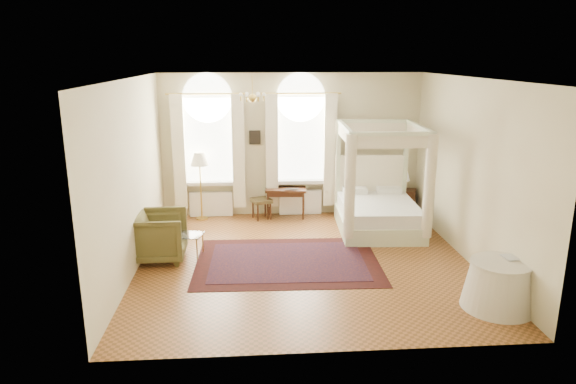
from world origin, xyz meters
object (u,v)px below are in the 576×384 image
(stool, at_px, (262,202))
(coffee_table, at_px, (186,236))
(canopy_bed, at_px, (378,207))
(nightstand, at_px, (406,202))
(floor_lamp, at_px, (200,162))
(side_table, at_px, (499,285))
(writing_desk, at_px, (286,193))
(armchair, at_px, (158,236))

(stool, bearing_deg, coffee_table, -124.59)
(canopy_bed, xyz_separation_m, nightstand, (0.94, 1.09, -0.21))
(floor_lamp, relative_size, side_table, 1.46)
(coffee_table, relative_size, floor_lamp, 0.44)
(writing_desk, relative_size, coffee_table, 1.41)
(floor_lamp, bearing_deg, armchair, -103.37)
(canopy_bed, distance_m, stool, 2.69)
(stool, bearing_deg, nightstand, 1.19)
(coffee_table, distance_m, side_table, 5.49)
(nightstand, bearing_deg, writing_desk, -180.00)
(nightstand, height_order, floor_lamp, floor_lamp)
(writing_desk, distance_m, coffee_table, 3.01)
(nightstand, bearing_deg, armchair, -156.01)
(canopy_bed, xyz_separation_m, writing_desk, (-1.92, 1.09, 0.08))
(stool, xyz_separation_m, armchair, (-1.95, -2.32, 0.06))
(stool, relative_size, armchair, 0.53)
(writing_desk, relative_size, armchair, 0.96)
(writing_desk, bearing_deg, side_table, -58.56)
(stool, bearing_deg, writing_desk, 7.18)
(armchair, height_order, floor_lamp, floor_lamp)
(armchair, bearing_deg, floor_lamp, -14.38)
(stool, relative_size, coffee_table, 0.78)
(side_table, bearing_deg, writing_desk, 121.44)
(nightstand, distance_m, coffee_table, 5.37)
(stool, distance_m, side_table, 5.74)
(stool, distance_m, armchair, 3.03)
(nightstand, height_order, writing_desk, writing_desk)
(side_table, bearing_deg, canopy_bed, 104.69)
(coffee_table, bearing_deg, writing_desk, 47.29)
(writing_desk, bearing_deg, stool, -172.82)
(coffee_table, bearing_deg, floor_lamp, 87.70)
(floor_lamp, bearing_deg, canopy_bed, -15.77)
(armchair, relative_size, floor_lamp, 0.64)
(canopy_bed, bearing_deg, floor_lamp, 164.23)
(coffee_table, xyz_separation_m, floor_lamp, (0.09, 2.20, 0.97))
(stool, xyz_separation_m, coffee_table, (-1.47, -2.13, -0.03))
(writing_desk, bearing_deg, coffee_table, -132.71)
(side_table, bearing_deg, coffee_table, 153.18)
(coffee_table, relative_size, side_table, 0.64)
(armchair, distance_m, floor_lamp, 2.61)
(stool, bearing_deg, side_table, -53.38)
(canopy_bed, bearing_deg, writing_desk, 150.37)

